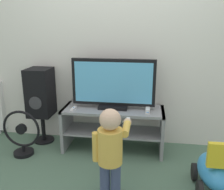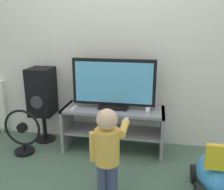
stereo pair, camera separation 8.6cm
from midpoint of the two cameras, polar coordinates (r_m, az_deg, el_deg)
ground_plane at (r=2.93m, az=-1.24°, el=-14.13°), size 16.00×16.00×0.00m
wall_back at (r=3.03m, az=0.24°, el=12.79°), size 10.00×0.06×2.60m
tv_stand at (r=2.97m, az=-0.59°, el=-6.31°), size 1.18×0.42×0.52m
television at (r=2.84m, az=-0.56°, el=2.42°), size 0.95×0.20×0.58m
game_console at (r=2.81m, az=7.30°, el=-3.39°), size 0.05×0.16×0.04m
remote_primary at (r=2.91m, az=-9.61°, el=-3.04°), size 0.05×0.13×0.03m
child at (r=2.13m, az=-1.49°, el=-11.70°), size 0.31×0.47×0.82m
speaker_tower at (r=3.21m, az=-16.77°, el=0.20°), size 0.28×0.32×0.95m
floor_fan at (r=3.08m, az=-20.66°, el=-8.60°), size 0.44×0.23×0.54m
ride_on_toy at (r=2.49m, az=21.37°, el=-15.84°), size 0.32×0.52×0.54m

